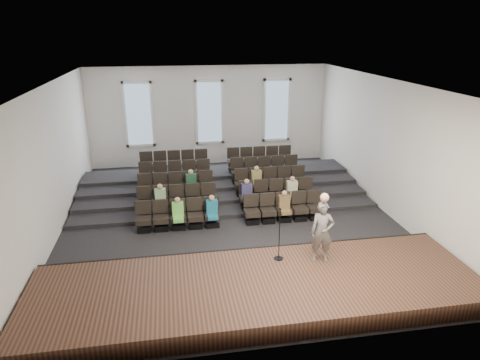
% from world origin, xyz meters
% --- Properties ---
extents(ground, '(14.00, 14.00, 0.00)m').
position_xyz_m(ground, '(0.00, 0.00, 0.00)').
color(ground, black).
rests_on(ground, ground).
extents(ceiling, '(12.00, 14.00, 0.02)m').
position_xyz_m(ceiling, '(0.00, 0.00, 5.01)').
color(ceiling, white).
rests_on(ceiling, ground).
extents(wall_back, '(12.00, 0.04, 5.00)m').
position_xyz_m(wall_back, '(0.00, 7.02, 2.50)').
color(wall_back, silver).
rests_on(wall_back, ground).
extents(wall_front, '(12.00, 0.04, 5.00)m').
position_xyz_m(wall_front, '(0.00, -7.02, 2.50)').
color(wall_front, silver).
rests_on(wall_front, ground).
extents(wall_left, '(0.04, 14.00, 5.00)m').
position_xyz_m(wall_left, '(-6.02, 0.00, 2.50)').
color(wall_left, silver).
rests_on(wall_left, ground).
extents(wall_right, '(0.04, 14.00, 5.00)m').
position_xyz_m(wall_right, '(6.02, 0.00, 2.50)').
color(wall_right, silver).
rests_on(wall_right, ground).
extents(stage, '(11.80, 3.60, 0.50)m').
position_xyz_m(stage, '(0.00, -5.10, 0.25)').
color(stage, '#503422').
rests_on(stage, ground).
extents(stage_lip, '(11.80, 0.06, 0.52)m').
position_xyz_m(stage_lip, '(0.00, -3.33, 0.25)').
color(stage_lip, black).
rests_on(stage_lip, ground).
extents(risers, '(11.80, 4.80, 0.60)m').
position_xyz_m(risers, '(0.00, 3.17, 0.20)').
color(risers, black).
rests_on(risers, ground).
extents(seating_rows, '(6.80, 4.70, 1.67)m').
position_xyz_m(seating_rows, '(-0.00, 1.54, 0.68)').
color(seating_rows, black).
rests_on(seating_rows, ground).
extents(windows, '(8.44, 0.10, 3.24)m').
position_xyz_m(windows, '(0.00, 6.95, 2.70)').
color(windows, white).
rests_on(windows, wall_back).
extents(audience, '(5.45, 2.64, 1.10)m').
position_xyz_m(audience, '(0.00, 0.32, 0.81)').
color(audience, '#74D856').
rests_on(audience, seating_rows).
extents(speaker, '(0.73, 0.57, 1.75)m').
position_xyz_m(speaker, '(1.98, -4.31, 1.38)').
color(speaker, '#605D5B').
rests_on(speaker, stage).
extents(mic_stand, '(0.26, 0.26, 1.58)m').
position_xyz_m(mic_stand, '(0.81, -4.07, 0.97)').
color(mic_stand, black).
rests_on(mic_stand, stage).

